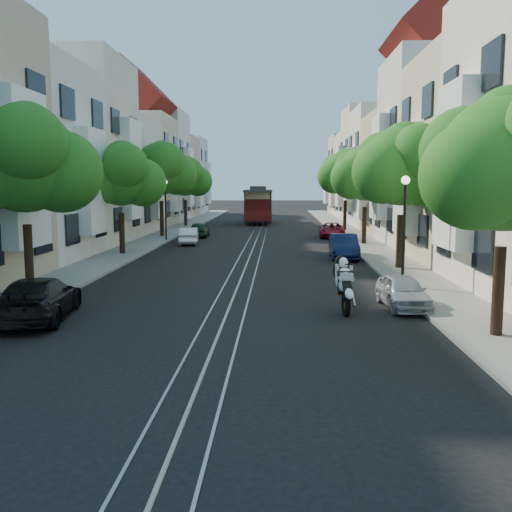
# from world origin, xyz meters

# --- Properties ---
(ground) EXTENTS (200.00, 200.00, 0.00)m
(ground) POSITION_xyz_m (0.00, 28.00, 0.00)
(ground) COLOR black
(ground) RESTS_ON ground
(sidewalk_east) EXTENTS (2.50, 80.00, 0.12)m
(sidewalk_east) POSITION_xyz_m (7.25, 28.00, 0.06)
(sidewalk_east) COLOR gray
(sidewalk_east) RESTS_ON ground
(sidewalk_west) EXTENTS (2.50, 80.00, 0.12)m
(sidewalk_west) POSITION_xyz_m (-7.25, 28.00, 0.06)
(sidewalk_west) COLOR gray
(sidewalk_west) RESTS_ON ground
(rail_left) EXTENTS (0.06, 80.00, 0.02)m
(rail_left) POSITION_xyz_m (-0.55, 28.00, 0.01)
(rail_left) COLOR gray
(rail_left) RESTS_ON ground
(rail_slot) EXTENTS (0.06, 80.00, 0.02)m
(rail_slot) POSITION_xyz_m (0.00, 28.00, 0.01)
(rail_slot) COLOR gray
(rail_slot) RESTS_ON ground
(rail_right) EXTENTS (0.06, 80.00, 0.02)m
(rail_right) POSITION_xyz_m (0.55, 28.00, 0.01)
(rail_right) COLOR gray
(rail_right) RESTS_ON ground
(lane_line) EXTENTS (0.08, 80.00, 0.01)m
(lane_line) POSITION_xyz_m (0.00, 28.00, 0.00)
(lane_line) COLOR tan
(lane_line) RESTS_ON ground
(townhouses_east) EXTENTS (7.75, 72.00, 12.00)m
(townhouses_east) POSITION_xyz_m (11.87, 27.91, 5.18)
(townhouses_east) COLOR beige
(townhouses_east) RESTS_ON ground
(townhouses_west) EXTENTS (7.75, 72.00, 11.76)m
(townhouses_west) POSITION_xyz_m (-11.87, 27.91, 5.08)
(townhouses_west) COLOR silver
(townhouses_west) RESTS_ON ground
(tree_e_a) EXTENTS (4.72, 3.87, 6.27)m
(tree_e_a) POSITION_xyz_m (7.26, -3.02, 4.40)
(tree_e_a) COLOR black
(tree_e_a) RESTS_ON ground
(tree_e_b) EXTENTS (4.93, 4.08, 6.68)m
(tree_e_b) POSITION_xyz_m (7.26, 8.98, 4.73)
(tree_e_b) COLOR black
(tree_e_b) RESTS_ON ground
(tree_e_c) EXTENTS (4.84, 3.99, 6.52)m
(tree_e_c) POSITION_xyz_m (7.26, 19.98, 4.60)
(tree_e_c) COLOR black
(tree_e_c) RESTS_ON ground
(tree_e_d) EXTENTS (5.01, 4.16, 6.85)m
(tree_e_d) POSITION_xyz_m (7.26, 30.98, 4.87)
(tree_e_d) COLOR black
(tree_e_d) RESTS_ON ground
(tree_w_a) EXTENTS (4.93, 4.08, 6.68)m
(tree_w_a) POSITION_xyz_m (-7.14, 1.98, 4.73)
(tree_w_a) COLOR black
(tree_w_a) RESTS_ON ground
(tree_w_b) EXTENTS (4.72, 3.87, 6.27)m
(tree_w_b) POSITION_xyz_m (-7.14, 13.98, 4.40)
(tree_w_b) COLOR black
(tree_w_b) RESTS_ON ground
(tree_w_c) EXTENTS (5.13, 4.28, 7.09)m
(tree_w_c) POSITION_xyz_m (-7.14, 24.98, 5.07)
(tree_w_c) COLOR black
(tree_w_c) RESTS_ON ground
(tree_w_d) EXTENTS (4.84, 3.99, 6.52)m
(tree_w_d) POSITION_xyz_m (-7.14, 35.98, 4.60)
(tree_w_d) COLOR black
(tree_w_d) RESTS_ON ground
(lamp_east) EXTENTS (0.32, 0.32, 4.16)m
(lamp_east) POSITION_xyz_m (6.30, 4.00, 2.85)
(lamp_east) COLOR black
(lamp_east) RESTS_ON ground
(lamp_west) EXTENTS (0.32, 0.32, 4.16)m
(lamp_west) POSITION_xyz_m (-6.30, 22.00, 2.85)
(lamp_west) COLOR black
(lamp_west) RESTS_ON ground
(sportbike_rider) EXTENTS (0.60, 2.24, 1.76)m
(sportbike_rider) POSITION_xyz_m (3.62, 0.05, 0.97)
(sportbike_rider) COLOR black
(sportbike_rider) RESTS_ON ground
(cable_car) EXTENTS (2.98, 9.05, 3.46)m
(cable_car) POSITION_xyz_m (-0.50, 41.28, 2.05)
(cable_car) COLOR black
(cable_car) RESTS_ON ground
(parked_car_e_near) EXTENTS (1.47, 3.22, 1.07)m
(parked_car_e_near) POSITION_xyz_m (5.60, 0.67, 0.53)
(parked_car_e_near) COLOR #A6A9B2
(parked_car_e_near) RESTS_ON ground
(parked_car_e_mid) EXTENTS (1.50, 4.03, 1.32)m
(parked_car_e_mid) POSITION_xyz_m (5.09, 12.94, 0.66)
(parked_car_e_mid) COLOR #0C173D
(parked_car_e_mid) RESTS_ON ground
(parked_car_e_far) EXTENTS (2.09, 4.11, 1.11)m
(parked_car_e_far) POSITION_xyz_m (5.60, 25.29, 0.56)
(parked_car_e_far) COLOR maroon
(parked_car_e_far) RESTS_ON ground
(parked_car_w_near) EXTENTS (2.37, 4.59, 1.27)m
(parked_car_w_near) POSITION_xyz_m (-5.44, -1.40, 0.64)
(parked_car_w_near) COLOR black
(parked_car_w_near) RESTS_ON ground
(parked_car_w_mid) EXTENTS (1.55, 3.49, 1.11)m
(parked_car_w_mid) POSITION_xyz_m (-4.40, 20.15, 0.56)
(parked_car_w_mid) COLOR white
(parked_car_w_mid) RESTS_ON ground
(parked_car_w_far) EXTENTS (1.43, 3.40, 1.15)m
(parked_car_w_far) POSITION_xyz_m (-4.40, 25.15, 0.57)
(parked_car_w_far) COLOR #16381E
(parked_car_w_far) RESTS_ON ground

